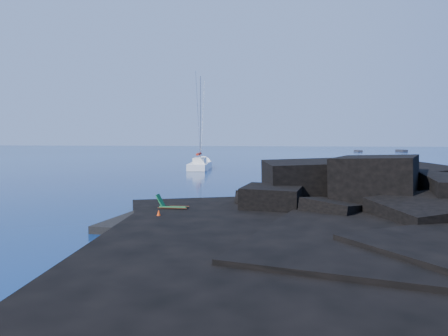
% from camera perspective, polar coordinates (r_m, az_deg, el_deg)
% --- Properties ---
extents(ground, '(400.00, 400.00, 0.00)m').
position_cam_1_polar(ground, '(22.67, -14.91, -7.22)').
color(ground, '#031232').
rests_on(ground, ground).
extents(headland, '(24.00, 24.00, 3.60)m').
position_cam_1_polar(headland, '(24.02, 18.38, -6.66)').
color(headland, black).
rests_on(headland, ground).
extents(beach, '(9.08, 6.86, 0.70)m').
position_cam_1_polar(beach, '(21.74, -3.36, -7.57)').
color(beach, black).
rests_on(beach, ground).
extents(surf_foam, '(10.00, 8.00, 0.06)m').
position_cam_1_polar(surf_foam, '(26.00, -0.13, -5.65)').
color(surf_foam, white).
rests_on(surf_foam, ground).
extents(sailboat, '(3.72, 12.49, 12.90)m').
position_cam_1_polar(sailboat, '(60.59, -3.13, -0.13)').
color(sailboat, white).
rests_on(sailboat, ground).
extents(deck_chair, '(1.64, 0.76, 1.11)m').
position_cam_1_polar(deck_chair, '(23.23, -6.60, -4.57)').
color(deck_chair, '#176A35').
rests_on(deck_chair, beach).
extents(towel, '(2.23, 1.84, 0.05)m').
position_cam_1_polar(towel, '(22.94, -5.96, -6.02)').
color(towel, white).
rests_on(towel, beach).
extents(sunbather, '(1.60, 1.16, 0.22)m').
position_cam_1_polar(sunbather, '(22.91, -5.96, -5.69)').
color(sunbather, tan).
rests_on(sunbather, towel).
extents(marker_cone, '(0.40, 0.40, 0.56)m').
position_cam_1_polar(marker_cone, '(21.23, -8.51, -6.16)').
color(marker_cone, '#FF440D').
rests_on(marker_cone, beach).
extents(distant_boat_a, '(2.12, 4.44, 0.57)m').
position_cam_1_polar(distant_boat_a, '(138.99, 17.12, 2.03)').
color(distant_boat_a, '#2A2A30').
rests_on(distant_boat_a, ground).
extents(distant_boat_b, '(2.70, 5.22, 0.67)m').
position_cam_1_polar(distant_boat_b, '(144.49, 22.16, 1.98)').
color(distant_boat_b, '#252429').
rests_on(distant_boat_b, ground).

